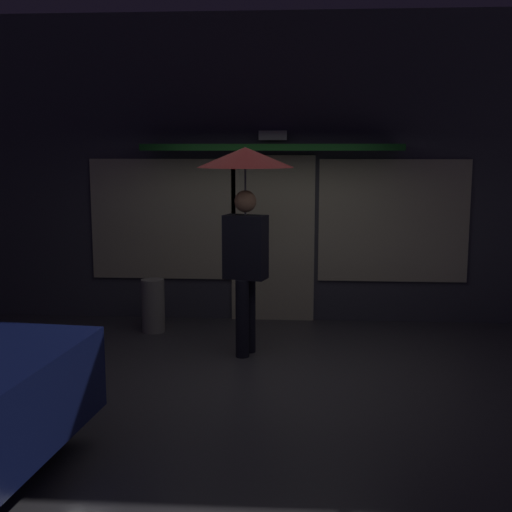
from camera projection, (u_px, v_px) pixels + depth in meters
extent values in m
plane|color=#423F44|center=(263.00, 373.00, 6.91)|extent=(18.00, 18.00, 0.00)
cube|color=#4C4C56|center=(274.00, 170.00, 8.90)|extent=(9.94, 0.30, 4.01)
cube|color=beige|center=(273.00, 239.00, 8.88)|extent=(1.10, 0.04, 2.20)
cube|color=beige|center=(163.00, 219.00, 8.94)|extent=(1.94, 0.04, 1.60)
cube|color=beige|center=(393.00, 221.00, 8.73)|extent=(1.94, 0.04, 1.60)
cube|color=white|center=(273.00, 135.00, 8.58)|extent=(0.36, 0.16, 0.12)
cube|color=#144C19|center=(272.00, 147.00, 8.36)|extent=(3.20, 0.70, 0.08)
cylinder|color=black|center=(249.00, 315.00, 7.56)|extent=(0.15, 0.15, 0.87)
cylinder|color=black|center=(242.00, 319.00, 7.37)|extent=(0.15, 0.15, 0.87)
cube|color=black|center=(245.00, 247.00, 7.34)|extent=(0.51, 0.36, 0.70)
cube|color=silver|center=(243.00, 245.00, 7.46)|extent=(0.14, 0.06, 0.56)
cube|color=#721966|center=(243.00, 247.00, 7.47)|extent=(0.05, 0.04, 0.45)
sphere|color=tan|center=(245.00, 201.00, 7.26)|extent=(0.24, 0.24, 0.24)
cylinder|color=slate|center=(245.00, 196.00, 7.25)|extent=(0.02, 0.02, 1.05)
cone|color=#4C0C0C|center=(245.00, 157.00, 7.18)|extent=(1.05, 1.05, 0.22)
cylinder|color=black|center=(25.00, 393.00, 5.46)|extent=(0.66, 0.28, 0.64)
cylinder|color=#9E998E|center=(153.00, 306.00, 8.40)|extent=(0.29, 0.29, 0.67)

